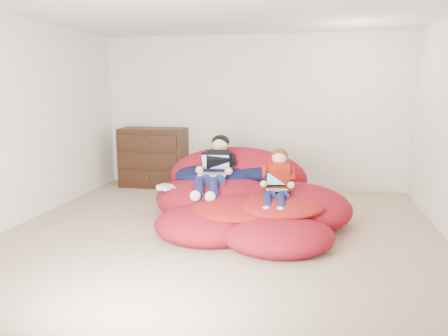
% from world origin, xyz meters
% --- Properties ---
extents(room_shell, '(5.10, 5.10, 2.77)m').
position_xyz_m(room_shell, '(0.00, 0.00, 0.22)').
color(room_shell, tan).
rests_on(room_shell, ground).
extents(dresser, '(1.11, 0.62, 0.98)m').
position_xyz_m(dresser, '(-1.63, 2.21, 0.49)').
color(dresser, '#321B0D').
rests_on(dresser, ground).
extents(beanbag_pile, '(2.54, 2.53, 0.92)m').
position_xyz_m(beanbag_pile, '(0.18, 0.60, 0.26)').
color(beanbag_pile, '#A41222').
rests_on(beanbag_pile, ground).
extents(cream_pillow, '(0.39, 0.25, 0.25)m').
position_xyz_m(cream_pillow, '(-0.23, 1.47, 0.62)').
color(cream_pillow, white).
rests_on(cream_pillow, beanbag_pile).
extents(older_boy, '(0.41, 1.18, 0.67)m').
position_xyz_m(older_boy, '(-0.23, 0.74, 0.67)').
color(older_boy, black).
rests_on(older_boy, beanbag_pile).
extents(younger_boy, '(0.31, 0.89, 0.62)m').
position_xyz_m(younger_boy, '(0.62, 0.30, 0.60)').
color(younger_boy, '#B11D0F').
rests_on(younger_boy, beanbag_pile).
extents(laptop_white, '(0.37, 0.40, 0.23)m').
position_xyz_m(laptop_white, '(-0.23, 0.65, 0.63)').
color(laptop_white, white).
rests_on(laptop_white, older_boy).
extents(laptop_black, '(0.33, 0.35, 0.21)m').
position_xyz_m(laptop_black, '(0.62, 0.26, 0.55)').
color(laptop_black, black).
rests_on(laptop_black, younger_boy).
extents(power_adapter, '(0.20, 0.20, 0.06)m').
position_xyz_m(power_adapter, '(-0.81, 0.41, 0.42)').
color(power_adapter, white).
rests_on(power_adapter, beanbag_pile).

